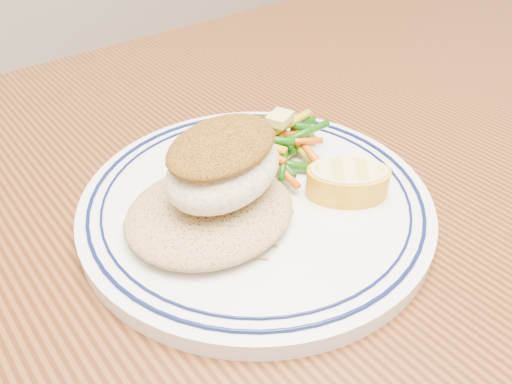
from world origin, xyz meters
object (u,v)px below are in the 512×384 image
(rice_pilaf, at_px, (210,209))
(lemon_wedge, at_px, (348,180))
(dining_table, at_px, (286,306))
(plate, at_px, (256,202))
(fish_fillet, at_px, (223,163))
(vegetable_pile, at_px, (280,141))

(rice_pilaf, relative_size, lemon_wedge, 1.54)
(dining_table, xyz_separation_m, rice_pilaf, (-0.05, 0.03, 0.12))
(plate, xyz_separation_m, fish_fillet, (-0.03, 0.00, 0.05))
(vegetable_pile, bearing_deg, fish_fillet, -158.54)
(plate, relative_size, vegetable_pile, 2.70)
(plate, height_order, fish_fillet, fish_fillet)
(dining_table, relative_size, plate, 5.18)
(rice_pilaf, bearing_deg, dining_table, -31.50)
(dining_table, distance_m, rice_pilaf, 0.14)
(plate, bearing_deg, lemon_wedge, -36.21)
(dining_table, height_order, rice_pilaf, rice_pilaf)
(fish_fillet, distance_m, vegetable_pile, 0.10)
(fish_fillet, height_order, lemon_wedge, fish_fillet)
(vegetable_pile, xyz_separation_m, lemon_wedge, (0.00, -0.08, 0.00))
(fish_fillet, height_order, vegetable_pile, fish_fillet)
(dining_table, relative_size, fish_fillet, 12.41)
(dining_table, height_order, vegetable_pile, vegetable_pile)
(dining_table, bearing_deg, rice_pilaf, 148.50)
(rice_pilaf, xyz_separation_m, lemon_wedge, (0.11, -0.04, 0.00))
(rice_pilaf, height_order, vegetable_pile, vegetable_pile)
(fish_fillet, xyz_separation_m, lemon_wedge, (0.09, -0.05, -0.03))
(dining_table, distance_m, fish_fillet, 0.17)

